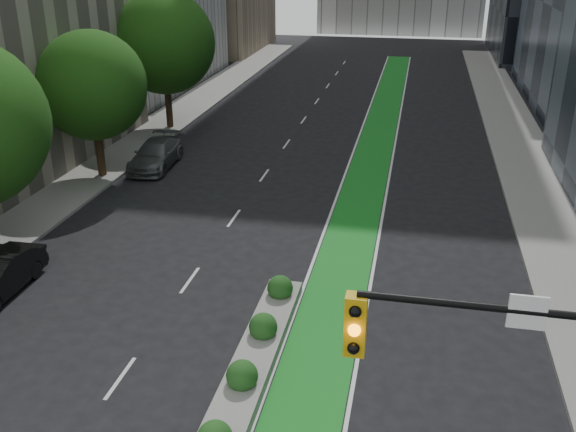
% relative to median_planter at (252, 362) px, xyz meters
% --- Properties ---
extents(sidewalk_left, '(3.60, 90.00, 0.15)m').
position_rel_median_planter_xyz_m(sidewalk_left, '(-13.00, 17.96, -0.30)').
color(sidewalk_left, gray).
rests_on(sidewalk_left, ground).
extents(sidewalk_right, '(3.60, 90.00, 0.15)m').
position_rel_median_planter_xyz_m(sidewalk_right, '(10.60, 17.96, -0.30)').
color(sidewalk_right, gray).
rests_on(sidewalk_right, ground).
extents(bike_lane_paint, '(2.20, 70.00, 0.01)m').
position_rel_median_planter_xyz_m(bike_lane_paint, '(1.80, 22.96, -0.37)').
color(bike_lane_paint, '#188422').
rests_on(bike_lane_paint, ground).
extents(tree_midfar, '(5.60, 5.60, 7.76)m').
position_rel_median_planter_xyz_m(tree_midfar, '(-12.20, 14.96, 4.57)').
color(tree_midfar, black).
rests_on(tree_midfar, ground).
extents(tree_far, '(6.60, 6.60, 9.00)m').
position_rel_median_planter_xyz_m(tree_far, '(-12.20, 24.96, 5.32)').
color(tree_far, black).
rests_on(tree_far, ground).
extents(median_planter, '(1.20, 10.26, 1.10)m').
position_rel_median_planter_xyz_m(median_planter, '(0.00, 0.00, 0.00)').
color(median_planter, gray).
rests_on(median_planter, ground).
extents(parked_car_left_far, '(2.41, 5.22, 1.48)m').
position_rel_median_planter_xyz_m(parked_car_left_far, '(-10.00, 17.17, 0.37)').
color(parked_car_left_far, '#55585A').
rests_on(parked_car_left_far, ground).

